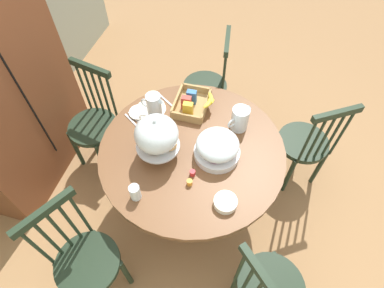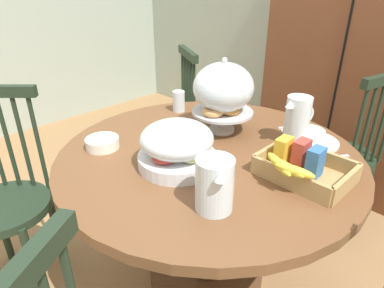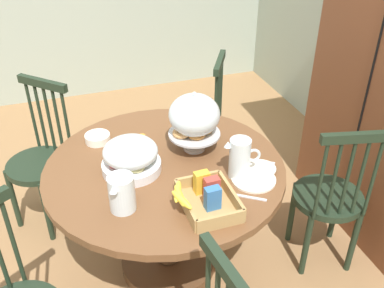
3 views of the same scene
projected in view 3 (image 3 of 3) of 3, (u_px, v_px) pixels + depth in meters
name	position (u px, v px, depth m)	size (l,w,h in m)	color
ground_plane	(158.00, 249.00, 2.77)	(10.00, 10.00, 0.00)	#997047
dining_table	(166.00, 196.00, 2.38)	(1.25, 1.25, 0.74)	brown
windsor_chair_near_window	(42.00, 163.00, 2.78)	(0.47, 0.47, 0.97)	#1E2D1E
windsor_chair_far_side	(329.00, 200.00, 2.48)	(0.41, 0.42, 0.97)	#1E2D1E
windsor_chair_host_seat	(199.00, 126.00, 3.18)	(0.45, 0.45, 0.97)	#1E2D1E
pastry_stand_with_dome	(194.00, 117.00, 2.29)	(0.28, 0.28, 0.34)	silver
fruit_platter_covered	(131.00, 156.00, 2.18)	(0.30, 0.30, 0.18)	silver
orange_juice_pitcher	(240.00, 160.00, 2.14)	(0.10, 0.19, 0.21)	silver
milk_pitcher	(122.00, 194.00, 1.94)	(0.18, 0.14, 0.18)	silver
cereal_basket	(205.00, 197.00, 1.98)	(0.32, 0.30, 0.12)	tan
china_plate_large	(254.00, 179.00, 2.15)	(0.22, 0.22, 0.01)	white
china_plate_small	(261.00, 168.00, 2.21)	(0.15, 0.15, 0.01)	white
cereal_bowl	(98.00, 138.00, 2.45)	(0.14, 0.14, 0.04)	white
drinking_glass	(182.00, 112.00, 2.64)	(0.06, 0.06, 0.11)	silver
jam_jar_strawberry	(145.00, 144.00, 2.40)	(0.04, 0.04, 0.04)	#B7282D
jam_jar_apricot	(142.00, 138.00, 2.45)	(0.04, 0.04, 0.04)	orange
table_knife	(258.00, 164.00, 2.27)	(0.17, 0.01, 0.01)	silver
dinner_fork	(259.00, 161.00, 2.29)	(0.17, 0.01, 0.01)	silver
soup_spoon	(249.00, 197.00, 2.04)	(0.17, 0.01, 0.01)	silver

